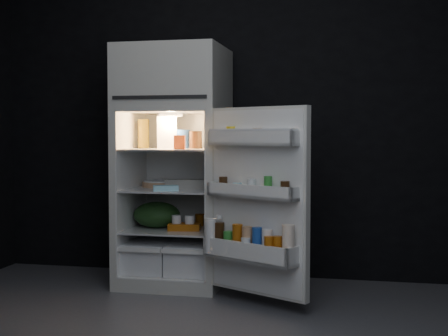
% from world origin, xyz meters
% --- Properties ---
extents(wall_back, '(4.00, 0.00, 2.70)m').
position_xyz_m(wall_back, '(0.00, 1.70, 1.35)').
color(wall_back, black).
rests_on(wall_back, ground).
extents(refrigerator, '(0.76, 0.71, 1.78)m').
position_xyz_m(refrigerator, '(-0.43, 1.32, 0.96)').
color(refrigerator, silver).
rests_on(refrigerator, ground).
extents(fridge_door, '(0.72, 0.51, 1.22)m').
position_xyz_m(fridge_door, '(0.28, 0.76, 0.68)').
color(fridge_door, silver).
rests_on(fridge_door, ground).
extents(milk_jug, '(0.18, 0.18, 0.24)m').
position_xyz_m(milk_jug, '(-0.49, 1.33, 1.15)').
color(milk_jug, white).
rests_on(milk_jug, refrigerator).
extents(mayo_jar, '(0.11, 0.11, 0.14)m').
position_xyz_m(mayo_jar, '(-0.36, 1.32, 1.10)').
color(mayo_jar, '#1D479D').
rests_on(mayo_jar, refrigerator).
extents(jam_jar, '(0.12, 0.12, 0.13)m').
position_xyz_m(jam_jar, '(-0.25, 1.28, 1.09)').
color(jam_jar, '#311D0D').
rests_on(jam_jar, refrigerator).
extents(amber_bottle, '(0.10, 0.10, 0.22)m').
position_xyz_m(amber_bottle, '(-0.68, 1.33, 1.14)').
color(amber_bottle, '#B68E1D').
rests_on(amber_bottle, refrigerator).
extents(small_carton, '(0.09, 0.07, 0.10)m').
position_xyz_m(small_carton, '(-0.33, 1.11, 1.08)').
color(small_carton, '#D04B18').
rests_on(small_carton, refrigerator).
extents(egg_carton, '(0.31, 0.17, 0.07)m').
position_xyz_m(egg_carton, '(-0.33, 1.26, 0.76)').
color(egg_carton, gray).
rests_on(egg_carton, refrigerator).
extents(pie, '(0.39, 0.39, 0.04)m').
position_xyz_m(pie, '(-0.54, 1.40, 0.75)').
color(pie, tan).
rests_on(pie, refrigerator).
extents(flat_package, '(0.20, 0.15, 0.04)m').
position_xyz_m(flat_package, '(-0.42, 1.08, 0.75)').
color(flat_package, '#95D4E7').
rests_on(flat_package, refrigerator).
extents(wrapped_pkg, '(0.12, 0.11, 0.05)m').
position_xyz_m(wrapped_pkg, '(-0.20, 1.42, 0.75)').
color(wrapped_pkg, '#F3DFC7').
rests_on(wrapped_pkg, refrigerator).
extents(produce_bag, '(0.45, 0.42, 0.20)m').
position_xyz_m(produce_bag, '(-0.56, 1.28, 0.52)').
color(produce_bag, '#193815').
rests_on(produce_bag, refrigerator).
extents(yogurt_tray, '(0.25, 0.16, 0.05)m').
position_xyz_m(yogurt_tray, '(-0.32, 1.19, 0.45)').
color(yogurt_tray, '#A3520D').
rests_on(yogurt_tray, refrigerator).
extents(small_can_red, '(0.08, 0.08, 0.09)m').
position_xyz_m(small_can_red, '(-0.26, 1.45, 0.47)').
color(small_can_red, '#A3520D').
rests_on(small_can_red, refrigerator).
extents(small_can_silver, '(0.09, 0.09, 0.09)m').
position_xyz_m(small_can_silver, '(-0.18, 1.37, 0.47)').
color(small_can_silver, '#B7B7BB').
rests_on(small_can_silver, refrigerator).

